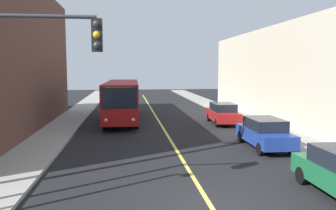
# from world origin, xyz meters

# --- Properties ---
(ground_plane) EXTENTS (120.00, 120.00, 0.00)m
(ground_plane) POSITION_xyz_m (0.00, 0.00, 0.00)
(ground_plane) COLOR black
(sidewalk_left) EXTENTS (2.50, 90.00, 0.15)m
(sidewalk_left) POSITION_xyz_m (-7.25, 10.00, 0.07)
(sidewalk_left) COLOR gray
(sidewalk_left) RESTS_ON ground
(sidewalk_right) EXTENTS (2.50, 90.00, 0.15)m
(sidewalk_right) POSITION_xyz_m (7.25, 10.00, 0.07)
(sidewalk_right) COLOR gray
(sidewalk_right) RESTS_ON ground
(lane_stripe_center) EXTENTS (0.16, 60.00, 0.01)m
(lane_stripe_center) POSITION_xyz_m (0.00, 15.00, 0.01)
(lane_stripe_center) COLOR #D8CC4C
(lane_stripe_center) RESTS_ON ground
(building_right_warehouse) EXTENTS (12.00, 24.68, 7.56)m
(building_right_warehouse) POSITION_xyz_m (14.49, 17.72, 3.78)
(building_right_warehouse) COLOR beige
(building_right_warehouse) RESTS_ON ground
(city_bus) EXTENTS (2.79, 12.20, 3.20)m
(city_bus) POSITION_xyz_m (-2.95, 18.20, 1.82)
(city_bus) COLOR maroon
(city_bus) RESTS_ON ground
(parked_car_blue) EXTENTS (1.88, 4.43, 1.62)m
(parked_car_blue) POSITION_xyz_m (4.80, 7.14, 0.84)
(parked_car_blue) COLOR navy
(parked_car_blue) RESTS_ON ground
(parked_car_red) EXTENTS (1.97, 4.47, 1.62)m
(parked_car_red) POSITION_xyz_m (4.83, 15.24, 0.84)
(parked_car_red) COLOR maroon
(parked_car_red) RESTS_ON ground
(traffic_signal_left_corner) EXTENTS (3.75, 0.48, 6.00)m
(traffic_signal_left_corner) POSITION_xyz_m (-5.41, 0.78, 4.30)
(traffic_signal_left_corner) COLOR #2D2D33
(traffic_signal_left_corner) RESTS_ON sidewalk_left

